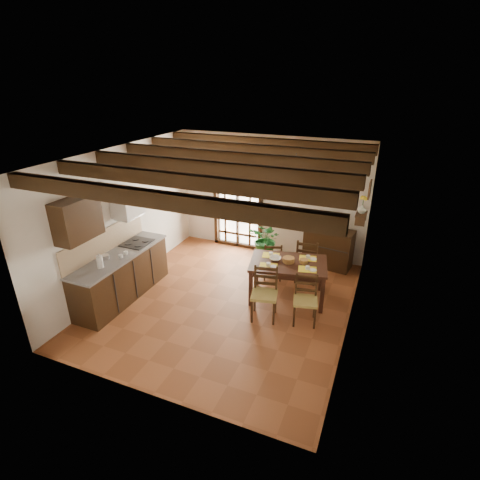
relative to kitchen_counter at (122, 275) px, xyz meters
The scene contains 25 objects.
ground_plane 2.10m from the kitchen_counter, 17.06° to the left, with size 5.00×5.00×0.00m, color brown.
room_shell 2.45m from the kitchen_counter, 17.06° to the left, with size 4.52×5.02×2.81m.
ceiling_beams 3.02m from the kitchen_counter, 17.06° to the left, with size 4.50×4.34×0.20m.
french_door 3.33m from the kitchen_counter, 69.23° to the left, with size 1.26×0.11×2.32m.
kitchen_counter is the anchor object (origin of this frame).
upper_cabinet 1.55m from the kitchen_counter, 99.72° to the right, with size 0.35×0.80×0.70m, color black.
range_hood 1.38m from the kitchen_counter, 99.79° to the left, with size 0.38×0.60×0.54m.
counter_items 0.49m from the kitchen_counter, 89.91° to the left, with size 0.50×1.43×0.25m.
dining_table 3.20m from the kitchen_counter, 21.56° to the left, with size 1.59×1.19×0.77m.
chair_near_left 2.81m from the kitchen_counter, ahead, with size 0.53×0.51×0.96m.
chair_near_right 3.52m from the kitchen_counter, ahead, with size 0.49×0.47×0.88m.
chair_far_left 3.07m from the kitchen_counter, 36.30° to the left, with size 0.48×0.46×0.84m.
chair_far_right 3.73m from the kitchen_counter, 31.77° to the left, with size 0.48×0.46×0.97m.
table_setting 3.21m from the kitchen_counter, 21.56° to the left, with size 1.04×0.69×0.10m.
table_bowl 2.97m from the kitchen_counter, 23.36° to the left, with size 0.22×0.22×0.05m, color white.
sideboard 4.46m from the kitchen_counter, 39.31° to the left, with size 1.05×0.47×0.89m, color black.
crt_tv 4.50m from the kitchen_counter, 39.25° to the left, with size 0.41×0.38×0.34m.
fuse_box 4.80m from the kitchen_counter, 41.72° to the left, with size 0.25×0.03×0.32m, color white.
plant_pot 3.23m from the kitchen_counter, 48.58° to the left, with size 0.35×0.35×0.22m, color maroon.
potted_plant 3.21m from the kitchen_counter, 48.58° to the left, with size 1.92×1.64×2.14m, color #144C19.
wall_shelf 4.76m from the kitchen_counter, 28.25° to the left, with size 0.20×0.42×0.20m.
shelf_vase 4.80m from the kitchen_counter, 28.25° to the left, with size 0.15×0.15×0.15m, color #B2BFB2.
shelf_flowers 4.85m from the kitchen_counter, 28.25° to the left, with size 0.14×0.14×0.36m.
framed_picture 4.98m from the kitchen_counter, 27.77° to the left, with size 0.03×0.32×0.32m.
pendant_lamp 3.61m from the kitchen_counter, 23.21° to the left, with size 0.36×0.36×0.84m.
Camera 1 is at (2.56, -5.56, 4.02)m, focal length 28.00 mm.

